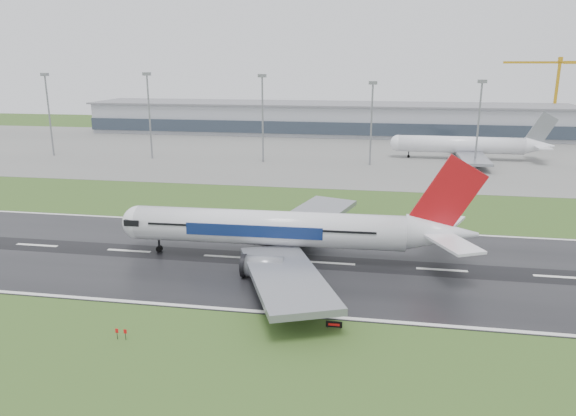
# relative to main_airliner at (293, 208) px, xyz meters

# --- Properties ---
(ground) EXTENTS (520.00, 520.00, 0.00)m
(ground) POSITION_rel_main_airliner_xyz_m (-12.67, -1.28, -9.98)
(ground) COLOR #2F4E1C
(ground) RESTS_ON ground
(runway) EXTENTS (400.00, 45.00, 0.10)m
(runway) POSITION_rel_main_airliner_xyz_m (-12.67, -1.28, -9.93)
(runway) COLOR black
(runway) RESTS_ON ground
(apron) EXTENTS (400.00, 130.00, 0.08)m
(apron) POSITION_rel_main_airliner_xyz_m (-12.67, 123.72, -9.94)
(apron) COLOR slate
(apron) RESTS_ON ground
(terminal) EXTENTS (240.00, 36.00, 15.00)m
(terminal) POSITION_rel_main_airliner_xyz_m (-12.67, 183.72, -2.48)
(terminal) COLOR #9598A0
(terminal) RESTS_ON ground
(main_airliner) EXTENTS (68.48, 65.37, 19.75)m
(main_airliner) POSITION_rel_main_airliner_xyz_m (0.00, 0.00, 0.00)
(main_airliner) COLOR silver
(main_airliner) RESTS_ON runway
(parked_airliner) EXTENTS (62.11, 57.99, 17.87)m
(parked_airliner) POSITION_rel_main_airliner_xyz_m (48.36, 116.96, -0.96)
(parked_airliner) COLOR white
(parked_airliner) RESTS_ON apron
(tower_crane) EXTENTS (39.02, 4.15, 38.92)m
(tower_crane) POSITION_rel_main_airliner_xyz_m (101.89, 198.72, 9.48)
(tower_crane) COLOR #BE8713
(tower_crane) RESTS_ON ground
(runway_sign) EXTENTS (2.28, 0.88, 1.04)m
(runway_sign) POSITION_rel_main_airliner_xyz_m (10.07, -26.21, -9.46)
(runway_sign) COLOR black
(runway_sign) RESTS_ON ground
(floodmast_0) EXTENTS (0.64, 0.64, 30.87)m
(floodmast_0) POSITION_rel_main_airliner_xyz_m (-112.65, 98.72, 5.46)
(floodmast_0) COLOR gray
(floodmast_0) RESTS_ON ground
(floodmast_1) EXTENTS (0.64, 0.64, 31.22)m
(floodmast_1) POSITION_rel_main_airliner_xyz_m (-71.01, 98.72, 5.63)
(floodmast_1) COLOR gray
(floodmast_1) RESTS_ON ground
(floodmast_2) EXTENTS (0.64, 0.64, 30.76)m
(floodmast_2) POSITION_rel_main_airliner_xyz_m (-27.15, 98.72, 5.40)
(floodmast_2) COLOR gray
(floodmast_2) RESTS_ON ground
(floodmast_3) EXTENTS (0.64, 0.64, 28.51)m
(floodmast_3) POSITION_rel_main_airliner_xyz_m (12.25, 98.72, 4.28)
(floodmast_3) COLOR gray
(floodmast_3) RESTS_ON ground
(floodmast_4) EXTENTS (0.64, 0.64, 29.20)m
(floodmast_4) POSITION_rel_main_airliner_xyz_m (48.60, 98.72, 4.62)
(floodmast_4) COLOR gray
(floodmast_4) RESTS_ON ground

